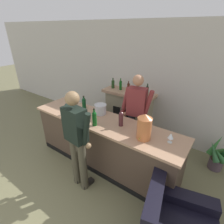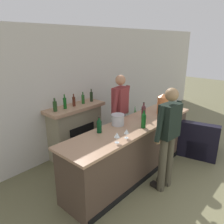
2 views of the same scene
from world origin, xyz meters
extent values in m
cube|color=silver|center=(0.00, 4.17, 1.38)|extent=(12.00, 0.07, 2.75)
cube|color=#4A392D|center=(0.18, 2.54, 0.48)|extent=(3.00, 0.68, 0.97)
cube|color=tan|center=(0.18, 2.54, 0.99)|extent=(3.07, 0.75, 0.04)
cube|color=black|center=(0.18, 2.19, 0.05)|extent=(2.94, 0.01, 0.10)
cube|color=gray|center=(-0.07, 3.91, 0.54)|extent=(1.16, 0.44, 1.07)
cube|color=black|center=(-0.07, 3.68, 0.40)|extent=(0.64, 0.02, 0.69)
cube|color=tan|center=(-0.07, 3.89, 1.11)|extent=(1.32, 0.52, 0.07)
cylinder|color=#21401C|center=(-0.55, 3.89, 1.24)|extent=(0.08, 0.08, 0.20)
cylinder|color=#21401C|center=(-0.55, 3.89, 1.37)|extent=(0.03, 0.03, 0.07)
cylinder|color=#13561B|center=(-0.32, 3.89, 1.25)|extent=(0.07, 0.07, 0.22)
cylinder|color=#13561B|center=(-0.32, 3.89, 1.40)|extent=(0.03, 0.03, 0.07)
cylinder|color=#4C2115|center=(-0.09, 3.89, 1.24)|extent=(0.06, 0.06, 0.20)
cylinder|color=#4C2115|center=(-0.09, 3.89, 1.37)|extent=(0.03, 0.03, 0.07)
cylinder|color=#205620|center=(0.16, 3.89, 1.24)|extent=(0.07, 0.07, 0.19)
cylinder|color=#205620|center=(0.16, 3.89, 1.37)|extent=(0.03, 0.03, 0.06)
cylinder|color=#1E2F1A|center=(0.41, 3.89, 1.25)|extent=(0.07, 0.07, 0.21)
cylinder|color=#1E2F1A|center=(0.41, 3.89, 1.39)|extent=(0.03, 0.03, 0.07)
cube|color=black|center=(1.55, 1.82, 0.40)|extent=(0.36, 0.83, 0.81)
cube|color=black|center=(1.82, 2.20, 0.28)|extent=(0.90, 0.40, 0.56)
cylinder|color=#4F4049|center=(2.10, 3.72, 0.12)|extent=(0.26, 0.26, 0.23)
cylinder|color=#332319|center=(2.10, 3.72, 0.22)|extent=(0.23, 0.23, 0.02)
cone|color=#376F31|center=(2.15, 3.81, 0.41)|extent=(0.34, 0.26, 0.36)
cone|color=#327431|center=(2.01, 3.81, 0.47)|extent=(0.29, 0.29, 0.45)
cone|color=#306437|center=(2.02, 3.63, 0.42)|extent=(0.32, 0.33, 0.38)
cone|color=#2D6833|center=(2.12, 3.62, 0.39)|extent=(0.31, 0.18, 0.32)
cylinder|color=#464132|center=(0.29, 1.84, 0.49)|extent=(0.13, 0.13, 0.97)
cube|color=black|center=(0.30, 1.91, 0.04)|extent=(0.12, 0.25, 0.07)
cylinder|color=#464132|center=(0.09, 1.86, 0.49)|extent=(0.13, 0.13, 0.97)
cube|color=black|center=(0.10, 1.93, 0.04)|extent=(0.12, 0.25, 0.07)
cube|color=black|center=(0.19, 1.85, 1.25)|extent=(0.38, 0.25, 0.55)
cylinder|color=black|center=(0.42, 1.85, 1.25)|extent=(0.20, 0.08, 0.57)
sphere|color=olive|center=(0.42, 1.87, 0.95)|extent=(0.09, 0.09, 0.09)
cylinder|color=black|center=(-0.04, 1.89, 1.25)|extent=(0.20, 0.08, 0.57)
sphere|color=olive|center=(-0.03, 1.91, 0.95)|extent=(0.09, 0.09, 0.09)
sphere|color=olive|center=(0.19, 1.85, 1.68)|extent=(0.21, 0.21, 0.21)
cylinder|color=#3F3B4C|center=(0.44, 3.14, 0.49)|extent=(0.13, 0.13, 0.99)
cube|color=black|center=(0.45, 3.07, 0.04)|extent=(0.14, 0.25, 0.07)
cylinder|color=#3F3B4C|center=(0.64, 3.18, 0.49)|extent=(0.13, 0.13, 0.99)
cube|color=black|center=(0.65, 3.11, 0.04)|extent=(0.14, 0.25, 0.07)
cube|color=maroon|center=(0.54, 3.16, 1.27)|extent=(0.39, 0.28, 0.56)
cylinder|color=maroon|center=(0.32, 3.10, 1.27)|extent=(0.20, 0.08, 0.57)
sphere|color=tan|center=(0.32, 3.08, 0.97)|extent=(0.09, 0.09, 0.09)
cylinder|color=maroon|center=(0.77, 3.18, 1.27)|extent=(0.20, 0.08, 0.57)
sphere|color=tan|center=(0.77, 3.16, 0.97)|extent=(0.09, 0.09, 0.09)
sphere|color=tan|center=(0.54, 3.16, 1.70)|extent=(0.21, 0.21, 0.21)
cylinder|color=#C16B3A|center=(1.05, 2.45, 1.19)|extent=(0.22, 0.22, 0.36)
cone|color=#C16B3A|center=(1.05, 2.45, 1.40)|extent=(0.23, 0.23, 0.07)
cylinder|color=#B29333|center=(1.05, 2.32, 1.08)|extent=(0.02, 0.04, 0.02)
cylinder|color=silver|center=(-0.03, 2.73, 1.11)|extent=(0.23, 0.23, 0.19)
cylinder|color=silver|center=(-0.03, 2.73, 1.21)|extent=(0.24, 0.24, 0.01)
cylinder|color=#4B2328|center=(0.55, 2.58, 1.13)|extent=(0.08, 0.08, 0.23)
sphere|color=#4B2328|center=(0.55, 2.58, 1.24)|extent=(0.08, 0.08, 0.08)
cylinder|color=#4B2328|center=(0.55, 2.58, 1.28)|extent=(0.03, 0.03, 0.09)
cylinder|color=black|center=(0.55, 2.58, 1.33)|extent=(0.04, 0.04, 0.01)
cylinder|color=#0A3619|center=(-0.49, 2.75, 1.11)|extent=(0.08, 0.08, 0.19)
sphere|color=#0A3619|center=(-0.49, 2.75, 1.20)|extent=(0.08, 0.08, 0.08)
cylinder|color=#0A3619|center=(-0.49, 2.75, 1.24)|extent=(0.03, 0.03, 0.07)
cylinder|color=black|center=(-0.49, 2.75, 1.28)|extent=(0.04, 0.04, 0.01)
cylinder|color=#10541A|center=(0.17, 2.32, 1.13)|extent=(0.08, 0.08, 0.23)
sphere|color=#10541A|center=(0.17, 2.32, 1.24)|extent=(0.08, 0.08, 0.08)
cylinder|color=#10541A|center=(0.17, 2.32, 1.28)|extent=(0.03, 0.03, 0.09)
cylinder|color=black|center=(0.17, 2.32, 1.33)|extent=(0.04, 0.04, 0.01)
cylinder|color=silver|center=(-0.58, 2.28, 1.02)|extent=(0.07, 0.07, 0.01)
cylinder|color=silver|center=(-0.58, 2.28, 1.06)|extent=(0.01, 0.01, 0.08)
cone|color=silver|center=(-0.58, 2.28, 1.14)|extent=(0.08, 0.08, 0.08)
cylinder|color=silver|center=(1.43, 2.59, 1.02)|extent=(0.07, 0.07, 0.01)
cylinder|color=silver|center=(1.43, 2.59, 1.05)|extent=(0.01, 0.01, 0.07)
cone|color=silver|center=(1.43, 2.59, 1.13)|extent=(0.09, 0.09, 0.09)
cylinder|color=silver|center=(-0.36, 2.28, 1.02)|extent=(0.07, 0.07, 0.01)
cylinder|color=silver|center=(-0.36, 2.28, 1.05)|extent=(0.01, 0.01, 0.07)
cone|color=silver|center=(-0.36, 2.28, 1.13)|extent=(0.08, 0.08, 0.07)
camera|label=1|loc=(1.98, 0.32, 2.59)|focal=28.00mm
camera|label=2|loc=(-2.83, 0.38, 2.48)|focal=35.00mm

